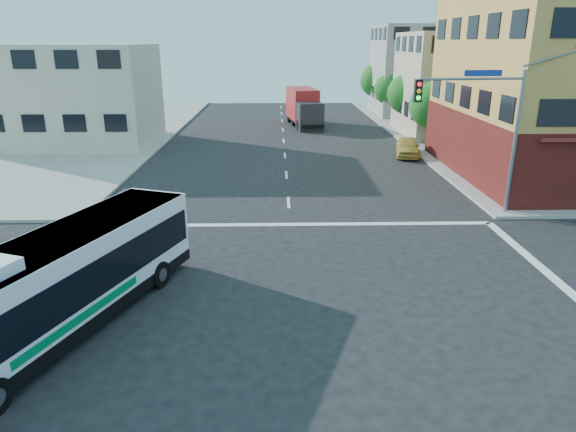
{
  "coord_description": "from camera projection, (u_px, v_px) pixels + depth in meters",
  "views": [
    {
      "loc": [
        -0.62,
        -13.33,
        8.22
      ],
      "look_at": [
        -0.2,
        5.43,
        1.82
      ],
      "focal_mm": 32.0,
      "sensor_mm": 36.0,
      "label": 1
    }
  ],
  "objects": [
    {
      "name": "ground",
      "position": [
        299.0,
        332.0,
        15.28
      ],
      "size": [
        120.0,
        120.0,
        0.0
      ],
      "primitive_type": "plane",
      "color": "black",
      "rests_on": "ground"
    },
    {
      "name": "building_east_near",
      "position": [
        471.0,
        85.0,
        46.33
      ],
      "size": [
        12.06,
        10.06,
        9.0
      ],
      "color": "tan",
      "rests_on": "ground"
    },
    {
      "name": "building_east_far",
      "position": [
        428.0,
        70.0,
        59.42
      ],
      "size": [
        12.06,
        10.06,
        10.0
      ],
      "color": "gray",
      "rests_on": "ground"
    },
    {
      "name": "building_west",
      "position": [
        76.0,
        96.0,
        41.99
      ],
      "size": [
        12.06,
        10.06,
        8.0
      ],
      "color": "beige",
      "rests_on": "ground"
    },
    {
      "name": "signal_mast_ne",
      "position": [
        484.0,
        115.0,
        23.91
      ],
      "size": [
        7.91,
        1.13,
        8.07
      ],
      "color": "slate",
      "rests_on": "ground"
    },
    {
      "name": "street_tree_a",
      "position": [
        433.0,
        103.0,
        40.79
      ],
      "size": [
        3.6,
        3.6,
        5.53
      ],
      "color": "#3A2715",
      "rests_on": "ground"
    },
    {
      "name": "street_tree_b",
      "position": [
        409.0,
        91.0,
        48.31
      ],
      "size": [
        3.8,
        3.8,
        5.79
      ],
      "color": "#3A2715",
      "rests_on": "ground"
    },
    {
      "name": "street_tree_c",
      "position": [
        391.0,
        87.0,
        55.97
      ],
      "size": [
        3.4,
        3.4,
        5.29
      ],
      "color": "#3A2715",
      "rests_on": "ground"
    },
    {
      "name": "street_tree_d",
      "position": [
        377.0,
        78.0,
        63.4
      ],
      "size": [
        4.0,
        4.0,
        6.03
      ],
      "color": "#3A2715",
      "rests_on": "ground"
    },
    {
      "name": "transit_bus",
      "position": [
        58.0,
        283.0,
        14.84
      ],
      "size": [
        5.97,
        11.02,
        3.23
      ],
      "rotation": [
        0.0,
        0.0,
        -0.36
      ],
      "color": "black",
      "rests_on": "ground"
    },
    {
      "name": "box_truck",
      "position": [
        304.0,
        108.0,
        51.99
      ],
      "size": [
        3.52,
        8.4,
        3.67
      ],
      "rotation": [
        0.0,
        0.0,
        0.15
      ],
      "color": "#25242A",
      "rests_on": "ground"
    },
    {
      "name": "parked_car",
      "position": [
        408.0,
        147.0,
        38.47
      ],
      "size": [
        2.49,
        4.45,
        1.43
      ],
      "primitive_type": "imported",
      "rotation": [
        0.0,
        0.0,
        -0.2
      ],
      "color": "gold",
      "rests_on": "ground"
    }
  ]
}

